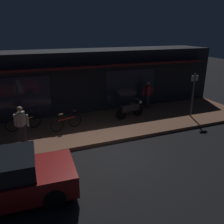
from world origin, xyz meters
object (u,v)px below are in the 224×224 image
bicycle_extra (66,122)px  sign_post (193,93)px  bicycle_parked (23,123)px  person_bystander (148,94)px  person_photographer (22,125)px  parked_car_near (0,180)px  motorcycle (130,109)px

bicycle_extra → sign_post: (6.84, -0.73, 1.00)m
bicycle_parked → bicycle_extra: (1.93, -0.75, 0.00)m
bicycle_extra → person_bystander: size_ratio=0.95×
person_photographer → bicycle_parked: bearing=88.2°
bicycle_parked → person_photographer: bearing=-91.8°
bicycle_parked → person_bystander: 7.28m
person_photographer → person_bystander: 7.63m
bicycle_parked → bicycle_extra: size_ratio=1.03×
bicycle_extra → sign_post: bearing=-6.1°
bicycle_extra → parked_car_near: bearing=-123.0°
motorcycle → person_bystander: person_bystander is taller
motorcycle → person_photographer: person_photographer is taller
person_photographer → person_bystander: same height
person_bystander → sign_post: size_ratio=0.70×
bicycle_parked → parked_car_near: size_ratio=0.39×
bicycle_extra → person_bystander: (5.30, 1.42, 0.52)m
bicycle_extra → person_bystander: person_bystander is taller
motorcycle → person_photographer: (-5.57, -1.20, 0.38)m
sign_post → parked_car_near: 10.17m
bicycle_parked → parked_car_near: bearing=-98.8°
motorcycle → parked_car_near: parked_car_near is taller
parked_car_near → bicycle_parked: bearing=81.2°
motorcycle → sign_post: sign_post is taller
person_bystander → parked_car_near: size_ratio=0.40×
bicycle_parked → person_photographer: size_ratio=0.98×
bicycle_extra → parked_car_near: size_ratio=0.38×
person_photographer → person_bystander: bearing=17.5°
bicycle_parked → person_photographer: 1.70m
bicycle_parked → bicycle_extra: 2.07m
motorcycle → bicycle_extra: size_ratio=1.07×
motorcycle → bicycle_extra: bearing=-174.8°
sign_post → motorcycle: bearing=161.9°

